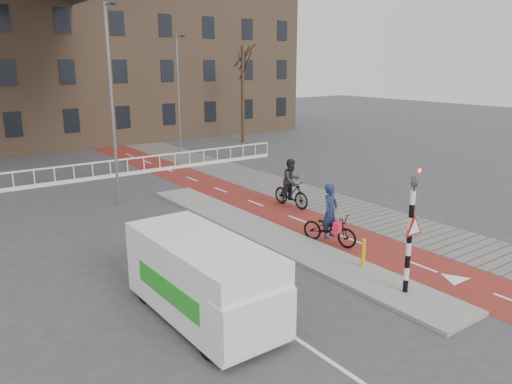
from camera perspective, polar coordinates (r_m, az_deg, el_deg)
ground at (r=16.32m, az=12.35°, el=-8.39°), size 120.00×120.00×0.00m
bike_lane at (r=24.48m, az=-2.81°, el=-0.24°), size 2.50×60.00×0.01m
sidewalk at (r=26.07m, az=2.35°, el=0.69°), size 3.00×60.00×0.01m
curb_island at (r=18.57m, az=1.67°, el=-4.96°), size 1.80×16.00×0.12m
traffic_signal at (r=14.01m, az=17.29°, el=-3.93°), size 0.80×0.80×3.68m
bollard at (r=15.90m, az=12.17°, el=-6.81°), size 0.12×0.12×0.89m
cyclist_near at (r=17.84m, az=8.44°, el=-3.65°), size 1.31×2.24×2.17m
cyclist_far at (r=22.16m, az=4.05°, el=0.55°), size 1.00×2.09×2.17m
van at (r=12.69m, az=-6.17°, el=-9.65°), size 2.00×4.84×2.07m
railing at (r=28.23m, az=-21.99°, el=1.34°), size 28.00×0.10×0.99m
townhouse_row at (r=42.70m, az=-25.53°, el=15.34°), size 46.00×10.00×15.90m
tree_right at (r=39.91m, az=-1.52°, el=11.01°), size 0.27×0.27×7.50m
streetlight_near at (r=22.81m, az=-16.10°, el=9.19°), size 0.12×0.12×8.69m
streetlight_right at (r=36.10m, az=-8.85°, el=10.93°), size 0.12×0.12×8.09m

